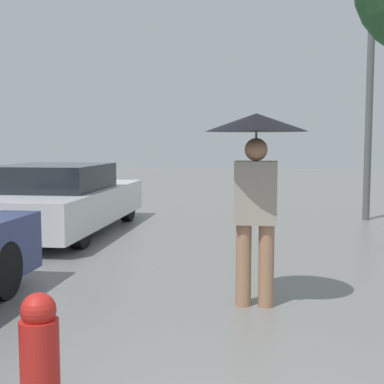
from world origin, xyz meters
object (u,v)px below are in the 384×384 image
at_px(parked_car_farthest, 58,200).
at_px(street_lamp, 370,75).
at_px(fire_hydrant, 40,355).
at_px(pedestrian, 256,159).

distance_m(parked_car_farthest, street_lamp, 6.34).
xyz_separation_m(parked_car_farthest, street_lamp, (5.50, 2.17, 2.27)).
bearing_deg(fire_hydrant, street_lamp, 68.10).
height_order(street_lamp, fire_hydrant, street_lamp).
bearing_deg(fire_hydrant, pedestrian, 62.18).
relative_size(pedestrian, fire_hydrant, 2.54).
height_order(parked_car_farthest, fire_hydrant, parked_car_farthest).
xyz_separation_m(street_lamp, fire_hydrant, (-3.26, -8.11, -2.47)).
xyz_separation_m(pedestrian, parked_car_farthest, (-3.41, 3.73, -0.83)).
bearing_deg(street_lamp, fire_hydrant, -111.90).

